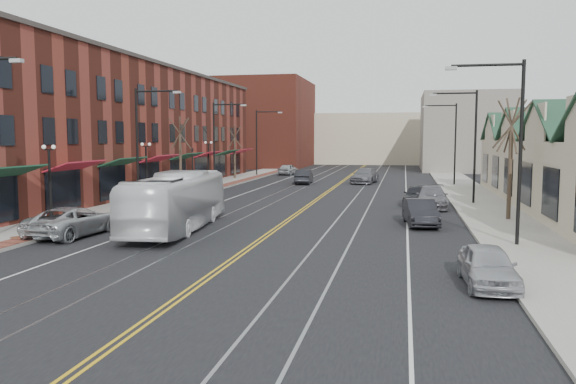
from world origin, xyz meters
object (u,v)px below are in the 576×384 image
at_px(parked_car_a, 488,266).
at_px(parked_car_d, 417,195).
at_px(parked_car_c, 432,197).
at_px(transit_bus, 177,202).
at_px(parked_car_b, 420,212).
at_px(parked_suv, 73,221).

distance_m(parked_car_a, parked_car_d, 21.94).
bearing_deg(parked_car_c, transit_bus, -136.62).
height_order(parked_car_b, parked_car_c, parked_car_c).
xyz_separation_m(parked_suv, parked_car_a, (18.60, -5.68, -0.06)).
distance_m(parked_suv, parked_car_a, 19.45).
relative_size(parked_suv, parked_car_a, 1.34).
bearing_deg(parked_car_b, parked_car_a, -88.68).
relative_size(parked_car_a, parked_car_b, 0.90).
xyz_separation_m(transit_bus, parked_car_c, (13.42, 12.26, -0.76)).
bearing_deg(parked_suv, parked_car_c, -136.43).
relative_size(transit_bus, parked_car_a, 2.73).
bearing_deg(parked_suv, parked_car_a, 166.70).
relative_size(transit_bus, parked_suv, 2.04).
relative_size(parked_car_a, parked_car_d, 0.91).
relative_size(parked_car_a, parked_car_c, 0.77).
xyz_separation_m(transit_bus, parked_car_d, (12.48, 13.60, -0.76)).
bearing_deg(parked_car_b, parked_suv, -164.70).
height_order(parked_car_c, parked_car_d, parked_car_c).
distance_m(transit_bus, parked_car_b, 13.18).
bearing_deg(transit_bus, parked_car_a, 144.58).
bearing_deg(parked_car_d, parked_car_a, -79.15).
bearing_deg(parked_car_b, parked_car_d, 82.99).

